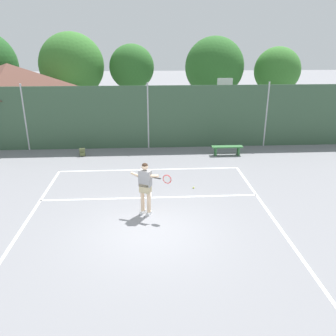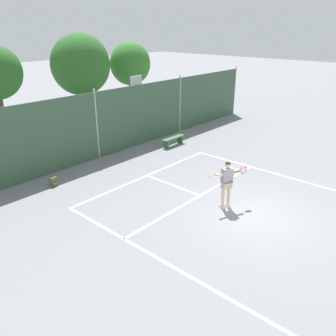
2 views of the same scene
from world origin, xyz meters
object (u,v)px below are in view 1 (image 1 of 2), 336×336
Objects in this scene: basketball_hoop at (224,100)px; tennis_player at (146,184)px; tennis_ball at (193,188)px; courtside_bench at (227,148)px; backpack_olive at (82,152)px.

basketball_hoop is 10.80m from tennis_player.
tennis_ball is (-2.76, -7.62, -2.28)m from basketball_hoop.
tennis_player reaches higher than courtside_bench.
tennis_player is at bearing -123.99° from courtside_bench.
backpack_olive is (-5.18, 4.49, 0.16)m from tennis_ball.
basketball_hoop reaches higher than tennis_ball.
courtside_bench is at bearing 56.01° from tennis_player.
basketball_hoop is 3.99m from courtside_bench.
basketball_hoop reaches higher than backpack_olive.
tennis_ball is at bearing -109.89° from basketball_hoop.
tennis_player is 7.37m from backpack_olive.
courtside_bench reaches higher than backpack_olive.
tennis_player is 2.99m from tennis_ball.
backpack_olive is (-3.28, 6.54, -0.92)m from tennis_player.
basketball_hoop reaches higher than courtside_bench.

